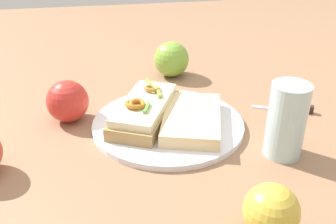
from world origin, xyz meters
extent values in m
plane|color=#946B4D|center=(0.00, 0.00, 0.00)|extent=(2.00, 2.00, 0.00)
cylinder|color=white|center=(0.00, 0.00, 0.01)|extent=(0.28, 0.28, 0.01)
cube|color=#A8864F|center=(-0.04, 0.02, 0.02)|extent=(0.16, 0.21, 0.02)
cube|color=#ECEBC1|center=(-0.04, 0.02, 0.04)|extent=(0.14, 0.19, 0.01)
torus|color=#B26D2F|center=(-0.02, 0.06, 0.05)|extent=(0.04, 0.04, 0.02)
torus|color=#C47D26|center=(-0.06, 0.00, 0.05)|extent=(0.04, 0.04, 0.02)
torus|color=#BA6F20|center=(-0.06, 0.00, 0.05)|extent=(0.05, 0.05, 0.02)
cube|color=#88AD42|center=(-0.01, 0.05, 0.05)|extent=(0.01, 0.05, 0.01)
cube|color=#7C9F42|center=(-0.02, 0.08, 0.05)|extent=(0.02, 0.06, 0.01)
cube|color=#6BA540|center=(-0.04, -0.01, 0.05)|extent=(0.02, 0.04, 0.01)
cube|color=beige|center=(0.04, -0.02, 0.02)|extent=(0.14, 0.19, 0.02)
sphere|color=#7BAC39|center=(0.05, 0.24, 0.04)|extent=(0.11, 0.11, 0.08)
sphere|color=gold|center=(0.08, -0.28, 0.04)|extent=(0.08, 0.08, 0.07)
sphere|color=red|center=(-0.18, 0.06, 0.04)|extent=(0.10, 0.10, 0.08)
cylinder|color=silver|center=(0.17, -0.12, 0.06)|extent=(0.06, 0.06, 0.12)
cube|color=silver|center=(0.21, 0.03, 0.00)|extent=(0.06, 0.03, 0.00)
cube|color=#352220|center=(0.27, 0.01, 0.01)|extent=(0.05, 0.03, 0.02)
camera|label=1|loc=(-0.11, -0.61, 0.37)|focal=41.41mm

